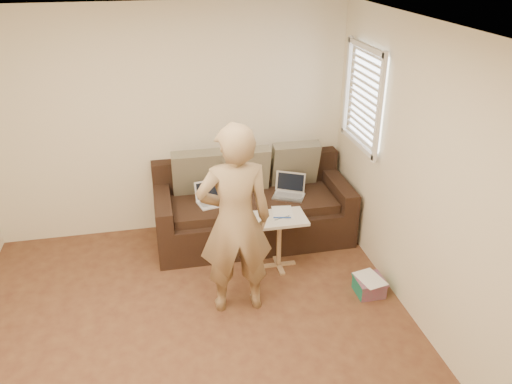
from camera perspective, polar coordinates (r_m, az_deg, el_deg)
floor at (r=4.52m, az=-6.56°, el=-17.77°), size 4.50×4.50×0.00m
ceiling at (r=3.30m, az=-8.96°, el=16.69°), size 4.50×4.50×0.00m
wall_back at (r=5.81m, az=-9.59°, el=7.54°), size 4.00×0.00×4.00m
wall_right at (r=4.33m, az=19.77°, el=-0.42°), size 0.00×4.50×4.50m
window_blinds at (r=5.41m, az=11.99°, el=10.37°), size 0.12×0.88×1.08m
sofa at (r=5.81m, az=-0.34°, el=-1.49°), size 2.20×0.95×0.85m
pillow_left at (r=5.77m, az=-6.64°, el=2.15°), size 0.55×0.29×0.57m
pillow_mid at (r=5.81m, az=-1.22°, el=2.52°), size 0.55×0.27×0.57m
pillow_right at (r=5.98m, az=4.37°, el=3.16°), size 0.55×0.28×0.57m
laptop_silver at (r=5.80m, az=3.67°, el=-0.55°), size 0.42×0.38×0.23m
laptop_white at (r=5.65m, az=-4.82°, el=-1.32°), size 0.37×0.31×0.24m
person at (r=4.49m, az=-2.36°, el=-3.29°), size 0.68×0.46×1.84m
side_table at (r=5.37m, az=2.59°, el=-5.59°), size 0.54×0.38×0.59m
drinking_glass at (r=5.26m, az=0.62°, el=-1.81°), size 0.07×0.07×0.12m
scissors at (r=5.19m, az=2.95°, el=-2.90°), size 0.20×0.15×0.02m
paper_on_table at (r=5.30m, az=3.00°, el=-2.33°), size 0.25×0.33×0.00m
striped_box at (r=5.21m, az=12.57°, el=-10.21°), size 0.28×0.28×0.18m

